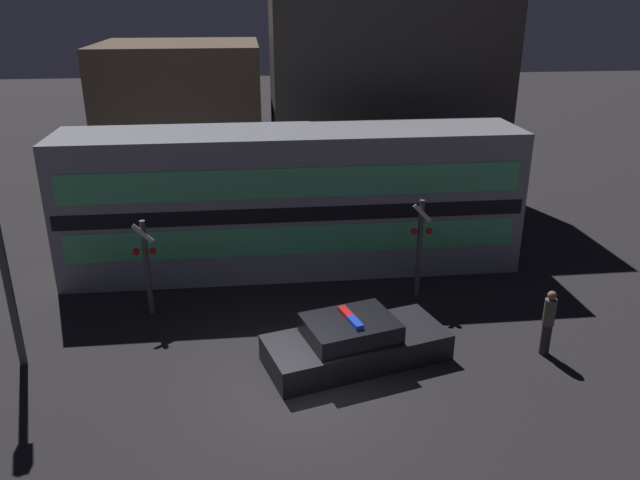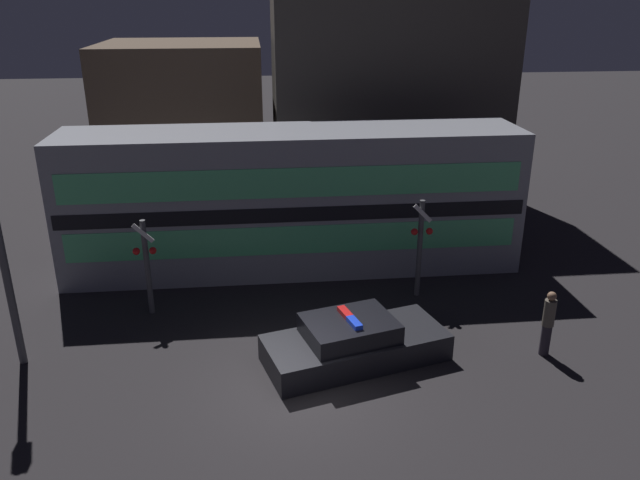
{
  "view_description": "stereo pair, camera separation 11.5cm",
  "coord_description": "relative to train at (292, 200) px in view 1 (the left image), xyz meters",
  "views": [
    {
      "loc": [
        -0.93,
        -12.01,
        8.52
      ],
      "look_at": [
        0.92,
        4.24,
        2.06
      ],
      "focal_mm": 35.0,
      "sensor_mm": 36.0,
      "label": 1
    },
    {
      "loc": [
        -0.82,
        -12.02,
        8.52
      ],
      "look_at": [
        0.92,
        4.24,
        2.06
      ],
      "focal_mm": 35.0,
      "sensor_mm": 36.0,
      "label": 2
    }
  ],
  "objects": [
    {
      "name": "crossing_signal_far",
      "position": [
        -4.28,
        -2.99,
        -0.74
      ],
      "size": [
        0.65,
        0.32,
        2.81
      ],
      "color": "#4C4C51",
      "rests_on": "ground_plane"
    },
    {
      "name": "police_car",
      "position": [
        1.1,
        -6.05,
        -1.81
      ],
      "size": [
        4.82,
        2.98,
        1.28
      ],
      "rotation": [
        0.0,
        0.0,
        0.27
      ],
      "color": "black",
      "rests_on": "ground_plane"
    },
    {
      "name": "ground_plane",
      "position": [
        -0.35,
        -7.26,
        -2.29
      ],
      "size": [
        120.0,
        120.0,
        0.0
      ],
      "primitive_type": "plane",
      "color": "#262326"
    },
    {
      "name": "train",
      "position": [
        0.0,
        0.0,
        0.0
      ],
      "size": [
        14.59,
        2.91,
        4.57
      ],
      "color": "gray",
      "rests_on": "ground_plane"
    },
    {
      "name": "building_center",
      "position": [
        4.51,
        6.86,
        2.35
      ],
      "size": [
        9.57,
        4.46,
        9.27
      ],
      "color": "#47423D",
      "rests_on": "ground_plane"
    },
    {
      "name": "crossing_signal_near",
      "position": [
        3.57,
        -2.69,
        -0.64
      ],
      "size": [
        0.65,
        0.32,
        3.01
      ],
      "color": "#4C4C51",
      "rests_on": "ground_plane"
    },
    {
      "name": "building_left",
      "position": [
        -4.11,
        8.54,
        1.03
      ],
      "size": [
        6.65,
        6.42,
        6.64
      ],
      "color": "brown",
      "rests_on": "ground_plane"
    },
    {
      "name": "pedestrian",
      "position": [
        5.93,
        -6.3,
        -1.39
      ],
      "size": [
        0.29,
        0.29,
        1.75
      ],
      "color": "#2D2833",
      "rests_on": "ground_plane"
    }
  ]
}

